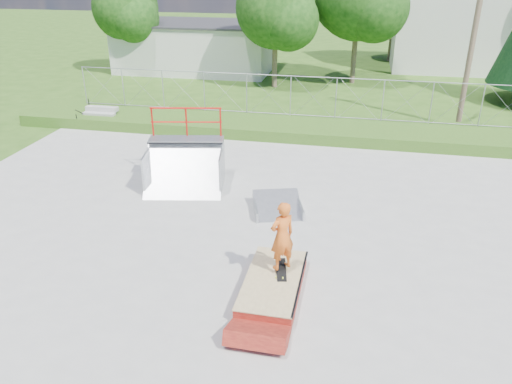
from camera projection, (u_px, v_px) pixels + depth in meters
The scene contains 16 objects.
ground at pixel (234, 242), 13.42m from camera, with size 120.00×120.00×0.00m, color #2F5418.
concrete_pad at pixel (234, 242), 13.41m from camera, with size 20.00×16.00×0.04m, color #9A9A97.
grass_berm at pixel (287, 127), 21.74m from camera, with size 24.00×3.00×0.50m, color #2F5418.
grind_box at pixel (273, 285), 11.32m from camera, with size 1.27×2.59×0.38m.
quarter_pipe at pixel (184, 153), 16.05m from camera, with size 2.47×2.09×2.47m, color #A1A3A8, non-canonical shape.
flat_bank_ramp at pixel (278, 206), 14.90m from camera, with size 1.39×1.48×0.43m, color #A1A3A8, non-canonical shape.
skateboard at pixel (281, 270), 11.46m from camera, with size 0.22×0.80×0.02m, color black.
skater at pixel (282, 239), 11.11m from camera, with size 0.61×0.40×1.66m, color orange.
concrete_stairs at pixel (98, 118), 22.52m from camera, with size 1.50×1.60×0.80m, color #9A9A97, non-canonical shape.
chain_link_fence at pixel (291, 96), 22.14m from camera, with size 20.00×0.06×1.80m, color #9DA1A6, non-canonical shape.
utility_building_flat at pixel (197, 47), 33.76m from camera, with size 10.00×6.00×3.00m, color #BCBCB7.
gable_house at pixel (458, 10), 33.20m from camera, with size 8.40×6.08×8.94m.
utility_pole at pixel (474, 35), 20.99m from camera, with size 0.24×0.24×8.00m, color brown.
tree_left_near at pixel (279, 12), 27.76m from camera, with size 4.76×4.48×6.65m.
tree_left_far at pixel (128, 11), 31.51m from camera, with size 4.42×4.16×6.18m.
tree_back_mid at pixel (398, 10), 35.63m from camera, with size 4.08×3.84×5.70m.
Camera 1 is at (2.92, -11.22, 6.92)m, focal length 35.00 mm.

